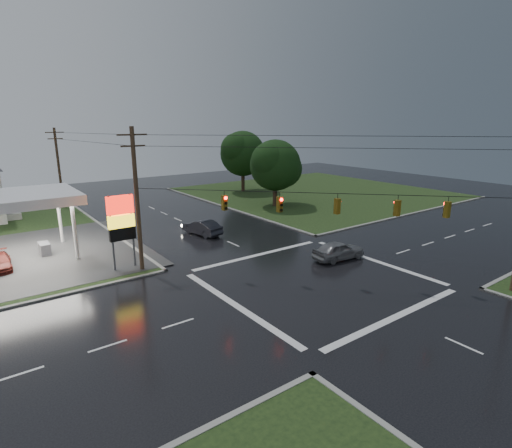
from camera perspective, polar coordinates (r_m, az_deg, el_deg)
ground at (r=30.01m, az=8.39°, el=-7.90°), size 120.00×120.00×0.00m
grass_ne at (r=65.52m, az=8.68°, el=4.46°), size 36.00×36.00×0.08m
pylon_sign at (r=32.26m, az=-18.70°, el=0.56°), size 2.00×0.35×6.00m
utility_pole_nw at (r=31.29m, az=-16.64°, el=3.52°), size 2.20×0.32×11.00m
utility_pole_n at (r=58.71m, az=-26.34°, el=7.31°), size 2.20×0.32×10.50m
traffic_signals at (r=28.19m, az=8.93°, el=4.36°), size 26.87×26.87×1.47m
tree_ne_near at (r=53.90m, az=2.89°, el=8.37°), size 7.99×6.80×8.98m
tree_ne_far at (r=65.20m, az=-1.79°, el=10.01°), size 8.46×7.20×9.80m
car_north at (r=41.28m, az=-7.73°, el=-0.45°), size 2.53×4.93×1.55m
car_crossing at (r=34.38m, az=11.69°, el=-3.70°), size 4.82×2.35×1.58m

